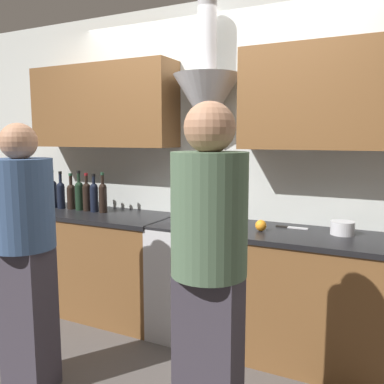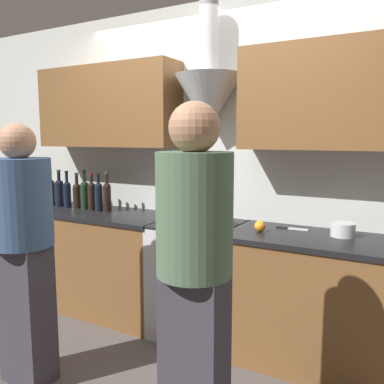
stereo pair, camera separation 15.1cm
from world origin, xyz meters
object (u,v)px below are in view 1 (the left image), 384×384
Objects in this scene: wine_bottle_5 at (87,195)px; wine_bottle_7 at (103,196)px; wine_bottle_1 at (53,192)px; stock_pot at (185,211)px; wine_bottle_2 at (61,194)px; person_foreground_left at (24,246)px; wine_bottle_0 at (44,192)px; wine_bottle_6 at (94,196)px; stove_range at (198,278)px; wine_bottle_4 at (79,194)px; saucepan at (342,228)px; wine_bottle_3 at (71,195)px; mixing_bowl at (213,221)px; person_foreground_right at (209,274)px; orange_fruit at (261,225)px.

wine_bottle_7 is (0.18, -0.00, 0.00)m from wine_bottle_5.
wine_bottle_1 reaches higher than stock_pot.
wine_bottle_2 is 1.26m from stock_pot.
person_foreground_left is at bearing -55.09° from wine_bottle_2.
person_foreground_left is at bearing -114.04° from stock_pot.
wine_bottle_0 reaches higher than wine_bottle_5.
wine_bottle_6 is at bearing -177.78° from stock_pot.
wine_bottle_1 reaches higher than wine_bottle_5.
wine_bottle_7 reaches higher than wine_bottle_6.
stove_range is 2.56× the size of wine_bottle_1.
stove_range is 1.51m from wine_bottle_2.
wine_bottle_2 reaches higher than stock_pot.
stove_range is at bearing -1.34° from wine_bottle_4.
saucepan is (2.04, 0.08, -0.10)m from wine_bottle_6.
wine_bottle_6 is 0.96× the size of wine_bottle_7.
wine_bottle_7 is (0.37, -0.02, 0.01)m from wine_bottle_3.
wine_bottle_4 is at bearing 177.36° from wine_bottle_5.
wine_bottle_5 is 0.97× the size of wine_bottle_7.
mixing_bowl is 1.31m from person_foreground_left.
wine_bottle_6 reaches higher than wine_bottle_3.
saucepan is (0.89, 0.11, 0.01)m from mixing_bowl.
mixing_bowl is at bearing -2.13° from wine_bottle_4.
wine_bottle_5 is at bearing -178.18° from saucepan.
stove_range is 0.53× the size of person_foreground_right.
wine_bottle_6 is (0.09, -0.01, 0.00)m from wine_bottle_5.
wine_bottle_1 is at bearing 179.29° from stove_range.
wine_bottle_6 is 4.27× the size of orange_fruit.
mixing_bowl is at bearing -172.78° from saucepan.
wine_bottle_5 is 2.14m from saucepan.
wine_bottle_4 is at bearing 178.66° from stove_range.
stove_range is at bearing -19.97° from stock_pot.
wine_bottle_6 is at bearing 143.84° from person_foreground_right.
wine_bottle_3 is 1.16m from stock_pot.
wine_bottle_0 reaches higher than saucepan.
wine_bottle_0 is at bearing -175.64° from wine_bottle_3.
wine_bottle_5 is 4.30× the size of orange_fruit.
wine_bottle_5 is 0.09m from wine_bottle_6.
wine_bottle_1 is 1.64m from mixing_bowl.
wine_bottle_4 is at bearing 1.82° from wine_bottle_0.
wine_bottle_2 is at bearing 179.27° from stove_range.
wine_bottle_0 reaches higher than orange_fruit.
wine_bottle_6 is at bearing 0.14° from wine_bottle_0.
wine_bottle_6 reaches higher than mixing_bowl.
wine_bottle_3 is at bearing 175.44° from wine_bottle_6.
stove_range is 0.49m from mixing_bowl.
wine_bottle_2 is at bearing -178.54° from stock_pot.
saucepan is at bearing 1.65° from wine_bottle_1.
person_foreground_right is at bearing -34.89° from wine_bottle_5.
wine_bottle_6 is 2.02m from person_foreground_right.
wine_bottle_5 is at bearing -2.64° from wine_bottle_4.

